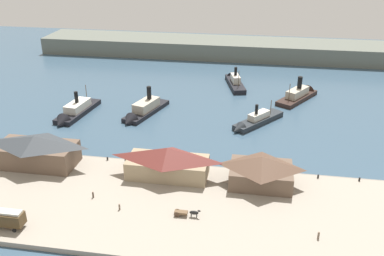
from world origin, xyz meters
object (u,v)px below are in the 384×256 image
Objects in this scene: ferry_outer_harbor at (234,81)px; ferry_mid_harbor at (74,113)px; ferry_shed_east_terminal at (168,162)px; mooring_post_center_west at (359,179)px; mooring_post_center_east at (107,159)px; mooring_post_east at (125,161)px; ferry_near_quay at (142,111)px; ferry_shed_west_terminal at (36,150)px; street_tram at (1,217)px; pedestrian_by_tram at (319,235)px; horse_cart at (186,213)px; ferry_shed_customs_shed at (261,170)px; pedestrian_standing_center at (119,207)px; pedestrian_near_west_shed at (93,195)px; mooring_post_west at (318,176)px; ferry_moored_east at (301,94)px; ferry_moored_west at (254,122)px.

ferry_outer_harbor reaches higher than ferry_mid_harbor.
mooring_post_center_west is (47.06, 5.21, -3.51)m from ferry_shed_east_terminal.
mooring_post_center_east and mooring_post_east have the same top height.
ferry_near_quay is 23.13m from ferry_mid_harbor.
ferry_shed_west_terminal is 2.19× the size of street_tram.
ferry_near_quay reaches higher than pedestrian_by_tram.
pedestrian_by_tram reaches higher than mooring_post_center_west.
ferry_shed_west_terminal is 23.16m from mooring_post_east.
pedestrian_by_tram is at bearing -6.12° from horse_cart.
ferry_shed_customs_shed is 2.64× the size of horse_cart.
ferry_shed_east_terminal is at bearing -173.68° from mooring_post_center_west.
mooring_post_center_west is (54.47, 21.09, -0.26)m from pedestrian_standing_center.
ferry_near_quay reaches higher than street_tram.
horse_cart reaches higher than mooring_post_east.
mooring_post_center_west is at bearing 0.15° from mooring_post_center_east.
ferry_shed_customs_shed reaches higher than pedestrian_near_west_shed.
mooring_post_center_east and mooring_post_west have the same top height.
mooring_post_center_west is at bearing -18.34° from ferry_mid_harbor.
ferry_shed_customs_shed reaches higher than mooring_post_east.
ferry_mid_harbor is (-77.23, 29.13, -0.20)m from mooring_post_west.
ferry_outer_harbor reaches higher than street_tram.
pedestrian_standing_center is 0.07× the size of ferry_moored_east.
ferry_shed_west_terminal reaches higher than mooring_post_east.
mooring_post_center_east is (-40.70, 4.90, -3.28)m from ferry_shed_customs_shed.
ferry_shed_east_terminal is at bearing 0.17° from ferry_shed_west_terminal.
ferry_moored_east reaches higher than pedestrian_standing_center.
mooring_post_center_west is (76.48, 30.71, -1.96)m from street_tram.
mooring_post_center_east is 49.65m from ferry_moored_west.
ferry_moored_east is at bearing 90.36° from mooring_post_west.
street_tram is 32.77m from mooring_post_center_east.
ferry_shed_customs_shed is 71.70m from ferry_mid_harbor.
ferry_moored_west is at bearing 54.47° from pedestrian_near_west_shed.
ferry_moored_west reaches higher than pedestrian_standing_center.
pedestrian_by_tram is 1.09× the size of pedestrian_standing_center.
ferry_shed_west_terminal is 0.91× the size of ferry_outer_harbor.
ferry_near_quay reaches higher than horse_cart.
horse_cart is 6.38× the size of mooring_post_east.
pedestrian_by_tram is at bearing -75.97° from ferry_outer_harbor.
ferry_shed_customs_shed is at bearing -28.30° from ferry_mid_harbor.
ferry_shed_customs_shed reaches higher than ferry_moored_west.
mooring_post_west is (72.08, 5.07, -3.71)m from ferry_shed_west_terminal.
ferry_moored_east reaches higher than mooring_post_center_west.
pedestrian_standing_center is (-30.41, -16.02, -3.02)m from ferry_shed_customs_shed.
ferry_outer_harbor is at bearing 103.22° from ferry_moored_west.
ferry_near_quay is 1.08× the size of ferry_moored_east.
mooring_post_east is (-12.55, 4.66, -3.51)m from ferry_shed_east_terminal.
pedestrian_standing_center is 55.61m from ferry_near_quay.
mooring_post_center_west is 91.78m from ferry_mid_harbor.
ferry_moored_west is at bearing 130.10° from mooring_post_center_west.
pedestrian_by_tram is 0.08× the size of ferry_moored_west.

